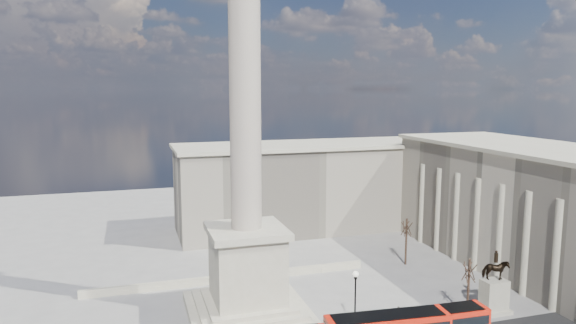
{
  "coord_description": "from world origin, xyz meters",
  "views": [
    {
      "loc": [
        -12.68,
        -52.51,
        26.94
      ],
      "look_at": [
        3.79,
        0.74,
        19.02
      ],
      "focal_mm": 32.0,
      "sensor_mm": 36.0,
      "label": 1
    }
  ],
  "objects_px": {
    "nelsons_column": "(246,210)",
    "pedestrian_crossing": "(403,317)",
    "victorian_lamp": "(355,298)",
    "equestrian_statue": "(494,291)",
    "pedestrian_walking": "(399,314)"
  },
  "relations": [
    {
      "from": "nelsons_column",
      "to": "pedestrian_crossing",
      "type": "bearing_deg",
      "value": -25.18
    },
    {
      "from": "equestrian_statue",
      "to": "pedestrian_crossing",
      "type": "relative_size",
      "value": 4.55
    },
    {
      "from": "nelsons_column",
      "to": "equestrian_statue",
      "type": "relative_size",
      "value": 6.4
    },
    {
      "from": "nelsons_column",
      "to": "pedestrian_walking",
      "type": "xyz_separation_m",
      "value": [
        16.56,
        -6.93,
        -12.05
      ]
    },
    {
      "from": "victorian_lamp",
      "to": "pedestrian_crossing",
      "type": "distance_m",
      "value": 7.36
    },
    {
      "from": "equestrian_statue",
      "to": "pedestrian_walking",
      "type": "distance_m",
      "value": 12.4
    },
    {
      "from": "nelsons_column",
      "to": "pedestrian_crossing",
      "type": "distance_m",
      "value": 21.98
    },
    {
      "from": "pedestrian_walking",
      "to": "nelsons_column",
      "type": "bearing_deg",
      "value": 155.96
    },
    {
      "from": "nelsons_column",
      "to": "pedestrian_walking",
      "type": "relative_size",
      "value": 28.77
    },
    {
      "from": "nelsons_column",
      "to": "victorian_lamp",
      "type": "relative_size",
      "value": 6.81
    },
    {
      "from": "victorian_lamp",
      "to": "pedestrian_walking",
      "type": "height_order",
      "value": "victorian_lamp"
    },
    {
      "from": "victorian_lamp",
      "to": "pedestrian_walking",
      "type": "bearing_deg",
      "value": 14.53
    },
    {
      "from": "equestrian_statue",
      "to": "pedestrian_walking",
      "type": "xyz_separation_m",
      "value": [
        -12.19,
        1.31,
        -1.82
      ]
    },
    {
      "from": "victorian_lamp",
      "to": "equestrian_statue",
      "type": "xyz_separation_m",
      "value": [
        18.58,
        0.35,
        -1.63
      ]
    },
    {
      "from": "nelsons_column",
      "to": "equestrian_statue",
      "type": "distance_m",
      "value": 31.61
    }
  ]
}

